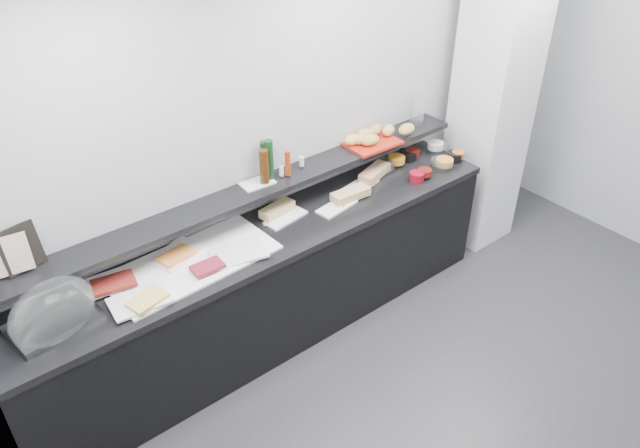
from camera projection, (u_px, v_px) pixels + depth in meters
ground at (521, 432)px, 3.90m from camera, size 5.00×5.00×0.00m
back_wall at (321, 127)px, 4.43m from camera, size 5.00×0.02×2.70m
column at (494, 91)px, 4.98m from camera, size 0.50×0.50×2.70m
buffet_cabinet at (270, 288)px, 4.40m from camera, size 3.60×0.60×0.85m
counter_top at (267, 236)px, 4.14m from camera, size 3.62×0.62×0.05m
wall_shelf at (250, 193)px, 4.11m from camera, size 3.60×0.25×0.04m
cloche_base at (53, 321)px, 3.40m from camera, size 0.50×0.38×0.04m
cloche_dome at (53, 311)px, 3.31m from camera, size 0.56×0.45×0.34m
linen_runner at (192, 263)px, 3.85m from camera, size 1.07×0.54×0.01m
platter_meat_a at (104, 284)px, 3.66m from camera, size 0.33×0.24×0.01m
food_meat_a at (114, 283)px, 3.64m from camera, size 0.27×0.20×0.02m
platter_salmon at (177, 254)px, 3.90m from camera, size 0.38×0.31×0.01m
food_salmon at (176, 256)px, 3.86m from camera, size 0.23×0.17×0.02m
platter_cheese at (140, 301)px, 3.54m from camera, size 0.36×0.26×0.01m
food_cheese at (147, 300)px, 3.52m from camera, size 0.24×0.18×0.02m
platter_meat_b at (239, 253)px, 3.91m from camera, size 0.38×0.30×0.01m
food_meat_b at (207, 267)px, 3.77m from camera, size 0.20×0.13×0.02m
sandwich_plate_left at (286, 218)px, 4.27m from camera, size 0.32×0.17×0.01m
sandwich_food_left at (277, 209)px, 4.29m from camera, size 0.27×0.14×0.06m
tongs_left at (274, 222)px, 4.20m from camera, size 0.16×0.01×0.01m
sandwich_plate_mid at (337, 207)px, 4.38m from camera, size 0.32×0.17×0.01m
sandwich_food_mid at (350, 194)px, 4.45m from camera, size 0.30×0.13×0.06m
tongs_mid at (346, 202)px, 4.42m from camera, size 0.14×0.09×0.01m
sandwich_plate_right at (360, 186)px, 4.63m from camera, size 0.32×0.18×0.01m
sandwich_food_right at (375, 172)px, 4.71m from camera, size 0.32×0.20×0.06m
tongs_right at (366, 189)px, 4.56m from camera, size 0.16×0.02×0.01m
bowl_glass_fruit at (384, 166)px, 4.82m from camera, size 0.20×0.20×0.07m
fill_glass_fruit at (396, 159)px, 4.88m from camera, size 0.17×0.17×0.05m
bowl_black_jam at (408, 155)px, 4.96m from camera, size 0.16×0.16×0.07m
fill_black_jam at (412, 152)px, 4.98m from camera, size 0.14×0.14×0.05m
bowl_glass_cream at (437, 147)px, 5.09m from camera, size 0.18×0.18×0.07m
fill_glass_cream at (435, 145)px, 5.08m from camera, size 0.16×0.16×0.05m
bowl_red_jam at (417, 177)px, 4.68m from camera, size 0.13×0.13×0.07m
fill_red_jam at (425, 172)px, 4.71m from camera, size 0.12×0.12×0.05m
bowl_glass_salmon at (442, 164)px, 4.84m from camera, size 0.19×0.19×0.07m
fill_glass_salmon at (444, 162)px, 4.85m from camera, size 0.16×0.16×0.05m
bowl_black_fruit at (454, 157)px, 4.94m from camera, size 0.15×0.15×0.07m
fill_black_fruit at (458, 155)px, 4.95m from camera, size 0.11×0.11×0.05m
framed_print at (20, 249)px, 3.35m from camera, size 0.23×0.12×0.26m
print_art at (12, 255)px, 3.30m from camera, size 0.19×0.07×0.22m
condiment_tray at (257, 183)px, 4.17m from camera, size 0.23×0.15×0.01m
bottle_green_a at (265, 159)px, 4.15m from camera, size 0.07×0.07×0.26m
bottle_brown at (264, 166)px, 4.10m from camera, size 0.09×0.09×0.24m
bottle_green_b at (269, 160)px, 4.13m from camera, size 0.06×0.06×0.28m
bottle_hot at (288, 163)px, 4.19m from camera, size 0.05×0.05×0.18m
shaker_salt at (282, 171)px, 4.22m from camera, size 0.04×0.04×0.07m
shaker_pepper at (302, 162)px, 4.33m from camera, size 0.04×0.04×0.07m
bread_tray at (372, 143)px, 4.64m from camera, size 0.41×0.29×0.02m
bread_roll_nw at (352, 140)px, 4.58m from camera, size 0.14×0.09×0.08m
bread_roll_n at (366, 134)px, 4.66m from camera, size 0.15×0.12×0.08m
bread_roll_ne at (376, 130)px, 4.71m from camera, size 0.14×0.10×0.08m
bread_roll_sw at (370, 140)px, 4.57m from camera, size 0.17×0.12×0.08m
bread_roll_se at (407, 129)px, 4.72m from camera, size 0.17×0.12×0.08m
bread_roll_midw at (360, 139)px, 4.59m from camera, size 0.13×0.09×0.08m
bread_roll_mide at (389, 130)px, 4.71m from camera, size 0.15×0.12×0.08m
carafe at (418, 107)px, 4.85m from camera, size 0.13×0.13×0.30m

